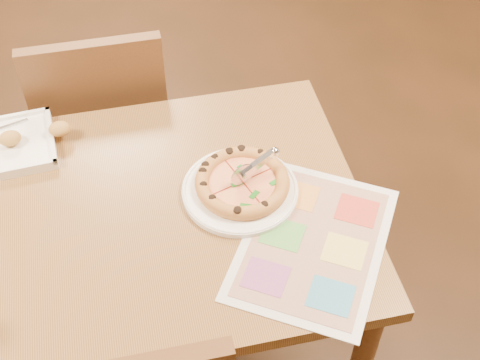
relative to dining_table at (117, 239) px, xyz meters
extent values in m
plane|color=#321B0D|center=(0.00, 0.00, -0.63)|extent=(7.00, 7.00, 0.00)
cube|color=olive|center=(0.00, 0.00, 0.07)|extent=(1.30, 0.85, 0.04)
cylinder|color=brown|center=(0.59, 0.36, -0.29)|extent=(0.06, 0.06, 0.68)
cube|color=brown|center=(0.00, 0.70, -0.18)|extent=(0.42, 0.42, 0.04)
cube|color=brown|center=(0.00, 0.51, 0.04)|extent=(0.42, 0.04, 0.45)
cylinder|color=white|center=(0.34, 0.02, 0.09)|extent=(0.32, 0.32, 0.02)
cylinder|color=#CC8245|center=(0.35, 0.02, 0.11)|extent=(0.24, 0.24, 0.01)
cylinder|color=#FED08A|center=(0.35, 0.02, 0.12)|extent=(0.21, 0.21, 0.01)
torus|color=#CC8245|center=(0.35, 0.02, 0.12)|extent=(0.25, 0.25, 0.04)
cylinder|color=silver|center=(0.35, 0.02, 0.15)|extent=(0.07, 0.02, 0.07)
cube|color=silver|center=(0.39, 0.03, 0.17)|extent=(0.10, 0.05, 0.05)
ellipsoid|color=#B38240|center=(-0.25, 0.31, 0.13)|extent=(0.06, 0.05, 0.04)
ellipsoid|color=#B38240|center=(-0.11, 0.32, 0.13)|extent=(0.06, 0.05, 0.04)
cube|color=silver|center=(0.48, -0.19, 0.09)|extent=(0.54, 0.58, 0.00)
camera|label=1|loc=(0.09, -1.12, 1.42)|focal=50.00mm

